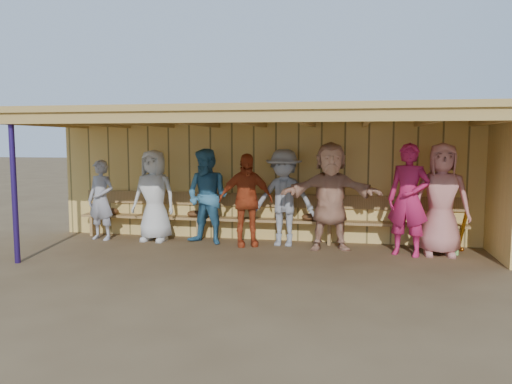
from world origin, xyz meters
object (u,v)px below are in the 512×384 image
at_px(player_b, 154,196).
at_px(player_h, 441,199).
at_px(player_a, 101,200).
at_px(player_d, 246,200).
at_px(bench, 263,214).
at_px(player_c, 208,197).
at_px(player_g, 408,200).
at_px(player_e, 284,198).
at_px(player_f, 330,196).

xyz_separation_m(player_b, player_h, (5.32, -0.25, 0.07)).
bearing_deg(player_a, player_b, 15.61).
xyz_separation_m(player_a, player_h, (6.41, -0.16, 0.17)).
xyz_separation_m(player_d, bench, (0.25, 0.50, -0.34)).
bearing_deg(player_c, player_b, -168.65).
relative_size(player_g, player_h, 1.00).
relative_size(player_d, player_g, 0.90).
bearing_deg(player_h, player_g, -168.19).
bearing_deg(player_g, bench, -174.94).
distance_m(player_e, bench, 0.68).
bearing_deg(player_e, player_d, -163.38).
distance_m(player_b, player_c, 1.11).
relative_size(player_b, player_g, 0.93).
distance_m(player_d, player_e, 0.71).
xyz_separation_m(player_b, player_f, (3.44, -0.13, 0.08)).
bearing_deg(player_b, player_c, 0.06).
xyz_separation_m(player_a, player_e, (3.65, 0.13, 0.11)).
xyz_separation_m(player_f, player_h, (1.88, -0.12, -0.01)).
xyz_separation_m(player_c, bench, (1.00, 0.45, -0.38)).
relative_size(player_a, player_d, 0.92).
distance_m(player_b, bench, 2.18).
bearing_deg(player_f, player_a, 172.19).
bearing_deg(player_c, player_g, 10.31).
relative_size(player_c, player_d, 1.05).
height_order(player_c, player_d, player_c).
relative_size(player_b, player_e, 0.99).
bearing_deg(player_e, player_f, -7.50).
bearing_deg(player_h, bench, 169.74).
bearing_deg(player_e, player_a, -174.23).
height_order(player_b, player_e, player_e).
xyz_separation_m(player_g, bench, (-2.65, 0.74, -0.44)).
distance_m(player_b, player_f, 3.44).
bearing_deg(player_d, player_b, 154.14).
xyz_separation_m(player_a, player_d, (2.96, -0.03, 0.07)).
distance_m(player_a, player_g, 5.87).
height_order(player_d, player_g, player_g).
height_order(player_a, player_e, player_e).
xyz_separation_m(player_e, player_h, (2.76, -0.29, 0.06)).
height_order(player_f, player_g, player_f).
bearing_deg(player_b, player_f, 1.39).
bearing_deg(player_f, player_d, 172.19).
distance_m(player_b, player_d, 1.87).
xyz_separation_m(player_b, player_c, (1.11, -0.07, 0.01)).
bearing_deg(player_c, player_f, 13.32).
xyz_separation_m(player_a, bench, (3.20, 0.47, -0.27)).
bearing_deg(player_g, player_h, 31.52).
height_order(player_c, player_e, player_c).
height_order(player_b, player_c, player_c).
relative_size(player_e, player_h, 0.93).
bearing_deg(player_d, player_h, -24.63).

